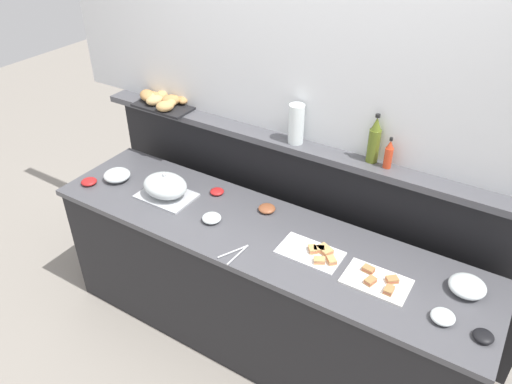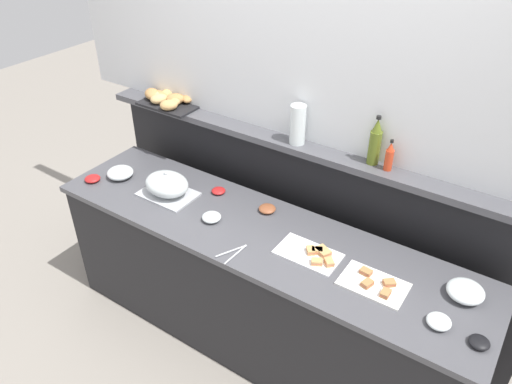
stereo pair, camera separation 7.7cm
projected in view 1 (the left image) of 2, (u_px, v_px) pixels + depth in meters
name	position (u px, v px, depth m)	size (l,w,h in m)	color
ground_plane	(301.00, 282.00, 3.67)	(12.00, 12.00, 0.00)	gray
buffet_counter	(259.00, 288.00, 3.00)	(2.59, 0.65, 0.88)	black
back_ledge_unit	(299.00, 218.00, 3.24)	(2.86, 0.22, 1.24)	black
upper_wall_panel	(313.00, 18.00, 2.55)	(3.46, 0.08, 1.36)	silver
sandwich_platter_front	(377.00, 281.00, 2.41)	(0.32, 0.20, 0.04)	white
sandwich_platter_side	(314.00, 253.00, 2.58)	(0.33, 0.20, 0.04)	white
serving_cloche	(165.00, 187.00, 3.00)	(0.34, 0.24, 0.17)	#B7BABF
glass_bowl_large	(467.00, 287.00, 2.35)	(0.18, 0.18, 0.07)	silver
glass_bowl_medium	(443.00, 317.00, 2.21)	(0.11, 0.11, 0.04)	silver
glass_bowl_small	(117.00, 175.00, 3.18)	(0.17, 0.17, 0.07)	silver
glass_bowl_extra	(212.00, 218.00, 2.82)	(0.11, 0.11, 0.04)	silver
condiment_bowl_teal	(483.00, 336.00, 2.12)	(0.09, 0.09, 0.03)	black
condiment_bowl_red	(267.00, 208.00, 2.90)	(0.10, 0.10, 0.04)	brown
condiment_bowl_dark	(89.00, 182.00, 3.15)	(0.10, 0.10, 0.03)	red
condiment_bowl_cream	(217.00, 191.00, 3.06)	(0.09, 0.09, 0.03)	red
serving_tongs	(236.00, 253.00, 2.59)	(0.09, 0.19, 0.01)	#B7BABF
hot_sauce_bottle	(389.00, 155.00, 2.59)	(0.04, 0.04, 0.18)	red
olive_oil_bottle	(374.00, 141.00, 2.62)	(0.06, 0.06, 0.28)	#56661E
bread_basket	(163.00, 100.00, 3.28)	(0.43, 0.33, 0.08)	black
water_carafe	(296.00, 124.00, 2.80)	(0.09, 0.09, 0.23)	silver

